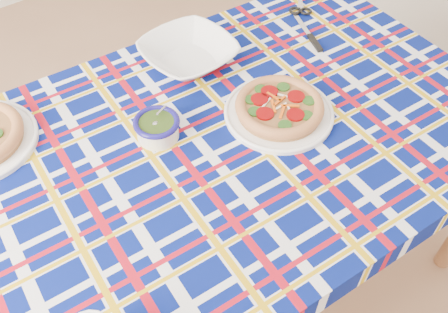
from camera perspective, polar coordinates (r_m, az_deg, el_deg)
floor at (r=2.03m, az=-10.89°, el=-10.91°), size 4.00×4.00×0.00m
dining_table at (r=1.41m, az=-0.13°, el=0.19°), size 1.65×1.10×0.74m
tablecloth at (r=1.39m, az=-0.13°, el=0.85°), size 1.68×1.13×0.10m
main_focaccia_plate at (r=1.40m, az=6.35°, el=5.67°), size 0.37×0.37×0.06m
pesto_bowl at (r=1.34m, az=-7.67°, el=3.42°), size 0.13×0.13×0.07m
serving_bowl at (r=1.57m, az=-4.08°, el=11.64°), size 0.29×0.29×0.07m
table_knife at (r=1.76m, az=9.00°, el=14.58°), size 0.10×0.23×0.01m
kitchen_scissors at (r=1.89m, az=8.75°, el=17.26°), size 0.18×0.19×0.01m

